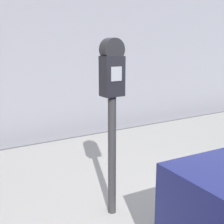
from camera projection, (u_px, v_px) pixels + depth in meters
sidewalk at (109, 172)px, 4.07m from camera, size 24.00×2.80×0.12m
parking_meter at (112, 98)px, 2.76m from camera, size 0.20×0.14×1.64m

